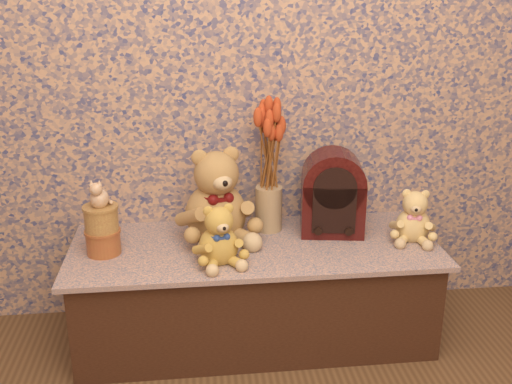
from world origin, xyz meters
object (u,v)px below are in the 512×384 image
at_px(ceramic_vase, 269,208).
at_px(biscuit_tin_lower, 103,242).
at_px(cathedral_radio, 333,192).
at_px(teddy_large, 215,190).
at_px(teddy_medium, 218,231).
at_px(teddy_small, 414,213).
at_px(cat_figurine, 99,192).

distance_m(ceramic_vase, biscuit_tin_lower, 0.69).
bearing_deg(ceramic_vase, cathedral_radio, -12.35).
bearing_deg(cathedral_radio, teddy_large, -170.28).
distance_m(teddy_medium, cathedral_radio, 0.54).
relative_size(teddy_medium, teddy_small, 1.06).
bearing_deg(cat_figurine, teddy_large, 23.07).
bearing_deg(ceramic_vase, biscuit_tin_lower, -166.12).
height_order(cathedral_radio, biscuit_tin_lower, cathedral_radio).
relative_size(ceramic_vase, cat_figurine, 1.62).
xyz_separation_m(teddy_large, ceramic_vase, (0.23, 0.06, -0.11)).
bearing_deg(teddy_large, ceramic_vase, 0.70).
height_order(teddy_large, teddy_medium, teddy_large).
bearing_deg(teddy_medium, cat_figurine, 150.38).
height_order(teddy_large, cat_figurine, teddy_large).
bearing_deg(biscuit_tin_lower, cathedral_radio, 6.66).
relative_size(teddy_small, cat_figurine, 2.00).
bearing_deg(cathedral_radio, teddy_medium, -145.64).
bearing_deg(biscuit_tin_lower, teddy_medium, -15.68).
bearing_deg(cathedral_radio, ceramic_vase, 176.56).
height_order(teddy_medium, cat_figurine, cat_figurine).
bearing_deg(cathedral_radio, biscuit_tin_lower, -164.43).
bearing_deg(teddy_small, ceramic_vase, 178.96).
xyz_separation_m(teddy_small, biscuit_tin_lower, (-1.23, 0.01, -0.07)).
bearing_deg(teddy_medium, cathedral_radio, 11.50).
xyz_separation_m(ceramic_vase, biscuit_tin_lower, (-0.67, -0.16, -0.05)).
xyz_separation_m(teddy_small, ceramic_vase, (-0.57, 0.17, -0.02)).
distance_m(cathedral_radio, biscuit_tin_lower, 0.94).
distance_m(biscuit_tin_lower, cat_figurine, 0.20).
relative_size(teddy_large, cathedral_radio, 1.17).
distance_m(teddy_small, biscuit_tin_lower, 1.23).
bearing_deg(ceramic_vase, cat_figurine, -166.12).
relative_size(teddy_medium, cat_figurine, 2.12).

